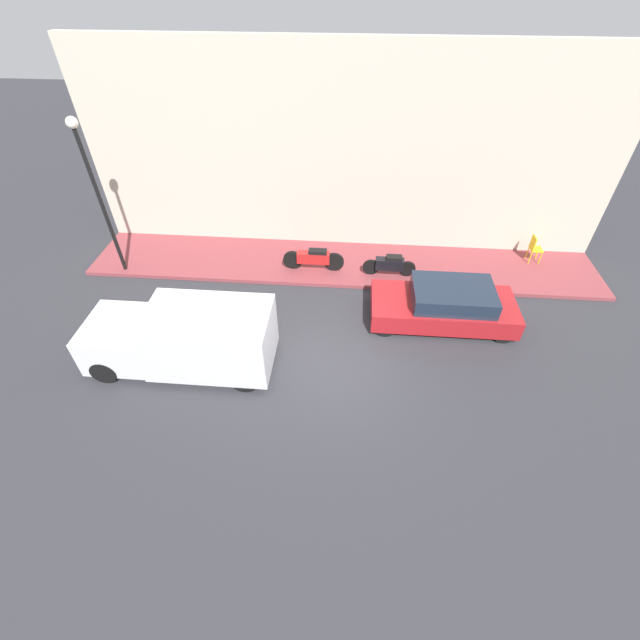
# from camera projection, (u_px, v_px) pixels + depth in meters

# --- Properties ---
(ground_plane) EXTENTS (60.00, 60.00, 0.00)m
(ground_plane) POSITION_uv_depth(u_px,v_px,m) (334.00, 368.00, 11.57)
(ground_plane) COLOR #2D2D33
(sidewalk) EXTENTS (2.68, 17.60, 0.13)m
(sidewalk) POSITION_uv_depth(u_px,v_px,m) (342.00, 264.00, 15.19)
(sidewalk) COLOR brown
(sidewalk) RESTS_ON ground_plane
(building_facade) EXTENTS (0.30, 17.60, 6.71)m
(building_facade) POSITION_uv_depth(u_px,v_px,m) (348.00, 155.00, 14.10)
(building_facade) COLOR beige
(building_facade) RESTS_ON ground_plane
(parked_car) EXTENTS (1.80, 4.22, 1.25)m
(parked_car) POSITION_uv_depth(u_px,v_px,m) (445.00, 305.00, 12.63)
(parked_car) COLOR maroon
(parked_car) RESTS_ON ground_plane
(delivery_van) EXTENTS (1.89, 4.86, 1.79)m
(delivery_van) POSITION_uv_depth(u_px,v_px,m) (183.00, 338.00, 11.14)
(delivery_van) COLOR silver
(delivery_van) RESTS_ON ground_plane
(motorcycle_red) EXTENTS (0.30, 2.09, 0.78)m
(motorcycle_red) POSITION_uv_depth(u_px,v_px,m) (314.00, 258.00, 14.54)
(motorcycle_red) COLOR #B21E1E
(motorcycle_red) RESTS_ON sidewalk
(motorcycle_black) EXTENTS (0.30, 1.77, 0.74)m
(motorcycle_black) POSITION_uv_depth(u_px,v_px,m) (390.00, 265.00, 14.32)
(motorcycle_black) COLOR black
(motorcycle_black) RESTS_ON sidewalk
(streetlamp) EXTENTS (0.33, 0.33, 4.99)m
(streetlamp) POSITION_uv_depth(u_px,v_px,m) (93.00, 180.00, 12.71)
(streetlamp) COLOR black
(streetlamp) RESTS_ON sidewalk
(cafe_chair) EXTENTS (0.40, 0.40, 0.97)m
(cafe_chair) POSITION_uv_depth(u_px,v_px,m) (534.00, 247.00, 14.84)
(cafe_chair) COLOR yellow
(cafe_chair) RESTS_ON sidewalk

